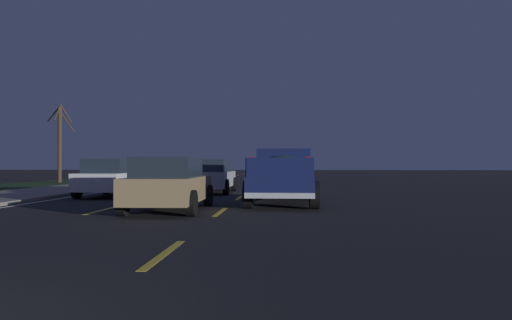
% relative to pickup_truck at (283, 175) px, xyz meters
% --- Properties ---
extents(ground, '(144.00, 144.00, 0.00)m').
position_rel_pickup_truck_xyz_m(ground, '(13.36, 3.50, -0.98)').
color(ground, black).
extents(sidewalk_shoulder, '(108.00, 4.00, 0.12)m').
position_rel_pickup_truck_xyz_m(sidewalk_shoulder, '(13.36, 10.95, -0.92)').
color(sidewalk_shoulder, gray).
rests_on(sidewalk_shoulder, ground).
extents(grass_verge, '(108.00, 6.00, 0.01)m').
position_rel_pickup_truck_xyz_m(grass_verge, '(13.36, 15.95, -0.98)').
color(grass_verge, '#1E3819').
rests_on(grass_verge, ground).
extents(lane_markings, '(108.00, 7.04, 0.01)m').
position_rel_pickup_truck_xyz_m(lane_markings, '(16.90, 6.53, -0.98)').
color(lane_markings, yellow).
rests_on(lane_markings, ground).
extents(pickup_truck, '(5.49, 2.41, 1.87)m').
position_rel_pickup_truck_xyz_m(pickup_truck, '(0.00, 0.00, 0.00)').
color(pickup_truck, '#141E4C').
rests_on(pickup_truck, ground).
extents(sedan_white, '(4.43, 2.07, 1.54)m').
position_rel_pickup_truck_xyz_m(sedan_white, '(3.32, 7.07, -0.20)').
color(sedan_white, silver).
rests_on(sedan_white, ground).
extents(sedan_tan, '(4.43, 2.06, 1.54)m').
position_rel_pickup_truck_xyz_m(sedan_tan, '(-2.72, 3.26, -0.20)').
color(sedan_tan, '#9E845B').
rests_on(sedan_tan, ground).
extents(sedan_red, '(4.44, 2.09, 1.54)m').
position_rel_pickup_truck_xyz_m(sedan_red, '(18.29, 6.99, -0.20)').
color(sedan_red, maroon).
rests_on(sedan_red, ground).
extents(sedan_silver, '(4.42, 2.05, 1.54)m').
position_rel_pickup_truck_xyz_m(sedan_silver, '(5.92, 3.38, -0.20)').
color(sedan_silver, '#B2B5BA').
rests_on(sedan_silver, ground).
extents(bare_tree_far, '(1.59, 1.75, 5.68)m').
position_rel_pickup_truck_xyz_m(bare_tree_far, '(17.50, 16.04, 1.99)').
color(bare_tree_far, '#423323').
rests_on(bare_tree_far, ground).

